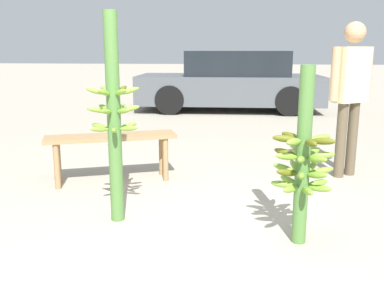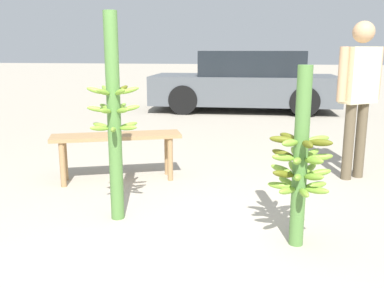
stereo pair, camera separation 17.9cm
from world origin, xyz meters
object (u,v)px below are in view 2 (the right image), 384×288
at_px(parked_car, 246,82).
at_px(banana_stalk_left, 114,118).
at_px(vendor_person, 359,86).
at_px(market_bench, 117,142).
at_px(banana_stalk_center, 300,161).

bearing_deg(parked_car, banana_stalk_left, 171.42).
distance_m(vendor_person, market_bench, 2.69).
relative_size(banana_stalk_left, banana_stalk_center, 1.30).
height_order(banana_stalk_left, market_bench, banana_stalk_left).
xyz_separation_m(vendor_person, market_bench, (-2.57, -0.52, -0.60)).
distance_m(banana_stalk_left, market_bench, 1.19).
height_order(banana_stalk_left, vendor_person, banana_stalk_left).
distance_m(banana_stalk_left, banana_stalk_center, 1.52).
bearing_deg(parked_car, market_bench, 166.79).
relative_size(banana_stalk_left, parked_car, 0.40).
relative_size(banana_stalk_center, vendor_person, 0.77).
distance_m(market_bench, parked_car, 5.90).
relative_size(market_bench, parked_car, 0.33).
distance_m(banana_stalk_left, parked_car, 6.88).
relative_size(vendor_person, parked_car, 0.40).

